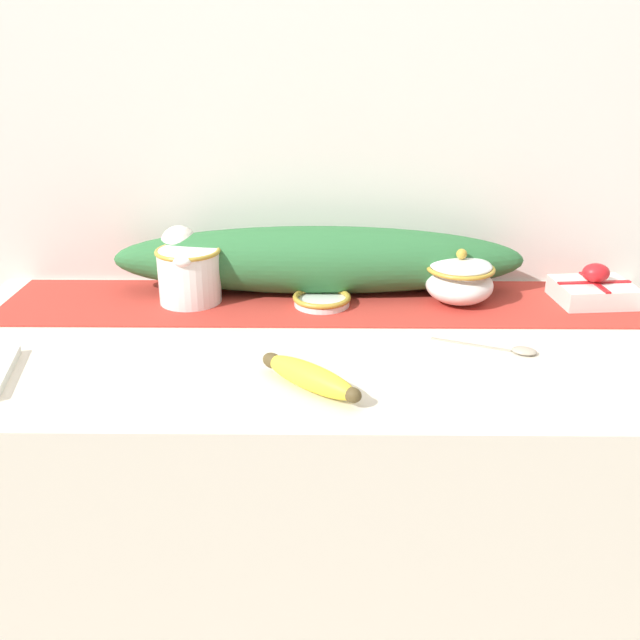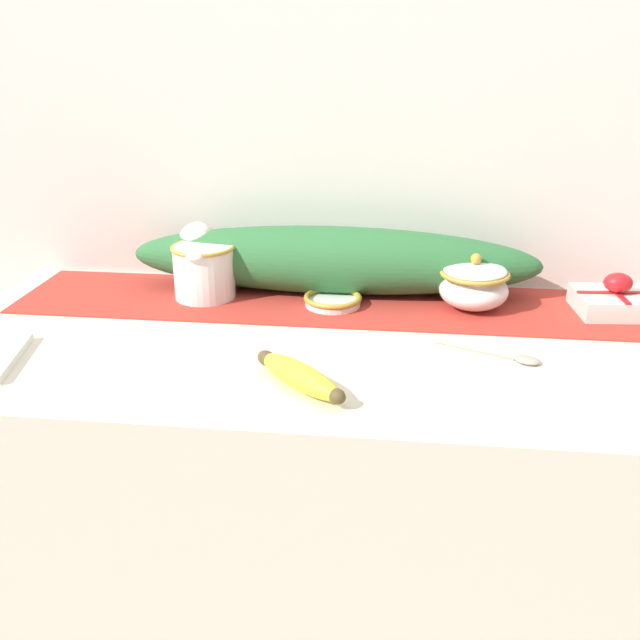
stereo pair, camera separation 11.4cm
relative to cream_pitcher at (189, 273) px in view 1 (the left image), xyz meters
name	(u,v)px [view 1 (the left image)]	position (x,y,z in m)	size (l,w,h in m)	color
countertop	(317,553)	(0.24, -0.17, -0.50)	(1.29, 0.61, 0.89)	beige
back_wall	(319,127)	(0.24, 0.15, 0.25)	(2.09, 0.04, 2.40)	silver
table_runner	(318,302)	(0.24, 0.00, -0.06)	(1.19, 0.25, 0.00)	#B23328
cream_pitcher	(189,273)	(0.00, 0.00, 0.00)	(0.12, 0.14, 0.11)	white
sugar_bowl	(460,279)	(0.51, 0.00, -0.01)	(0.13, 0.13, 0.10)	white
small_dish	(322,300)	(0.25, -0.02, -0.05)	(0.11, 0.11, 0.02)	white
banana	(310,377)	(0.23, -0.35, -0.04)	(0.16, 0.15, 0.04)	yellow
spoon	(517,350)	(0.56, -0.22, -0.05)	(0.17, 0.08, 0.01)	#A89E89
gift_box	(593,290)	(0.76, 0.01, -0.03)	(0.15, 0.13, 0.07)	silver
poinsettia_garland	(316,259)	(0.24, 0.06, 0.01)	(0.80, 0.14, 0.13)	#2D6B38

